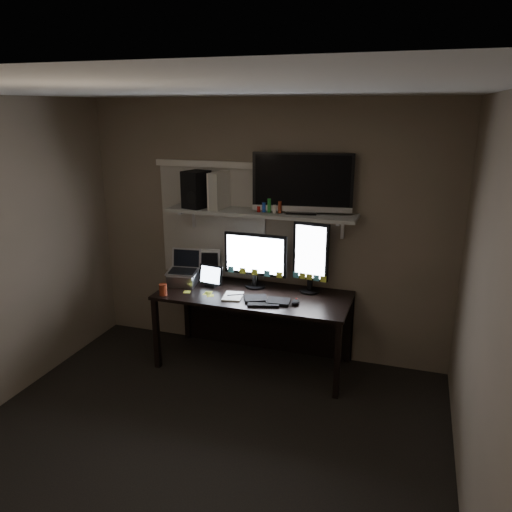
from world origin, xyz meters
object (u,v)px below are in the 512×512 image
at_px(desk, 257,307).
at_px(laptop, 182,269).
at_px(monitor_portrait, 311,257).
at_px(mouse, 296,302).
at_px(speaker, 196,189).
at_px(monitor_landscape, 255,260).
at_px(tablet, 211,276).
at_px(keyboard, 267,300).
at_px(cup, 163,290).
at_px(game_console, 219,190).
at_px(tv, 303,184).

xyz_separation_m(desk, laptop, (-0.74, -0.10, 0.34)).
bearing_deg(monitor_portrait, mouse, -91.00).
height_order(mouse, speaker, speaker).
bearing_deg(monitor_landscape, tablet, -161.14).
height_order(monitor_landscape, monitor_portrait, monitor_portrait).
xyz_separation_m(desk, tablet, (-0.45, -0.06, 0.29)).
xyz_separation_m(desk, monitor_portrait, (0.49, 0.10, 0.52)).
distance_m(keyboard, cup, 0.98).
bearing_deg(keyboard, cup, 173.60).
bearing_deg(monitor_portrait, game_console, -171.47).
bearing_deg(tablet, laptop, -164.07).
bearing_deg(tablet, mouse, -3.72).
xyz_separation_m(monitor_landscape, monitor_portrait, (0.53, 0.03, 0.07)).
distance_m(desk, mouse, 0.54).
height_order(keyboard, mouse, mouse).
xyz_separation_m(monitor_landscape, tv, (0.43, 0.04, 0.75)).
distance_m(monitor_portrait, keyboard, 0.58).
bearing_deg(speaker, laptop, -108.22).
height_order(tablet, laptop, laptop).
bearing_deg(desk, monitor_landscape, 122.58).
relative_size(monitor_landscape, tv, 0.69).
distance_m(desk, monitor_portrait, 0.72).
bearing_deg(desk, speaker, 174.81).
bearing_deg(tv, laptop, -177.49).
bearing_deg(mouse, keyboard, -176.30).
relative_size(tv, game_console, 2.61).
distance_m(laptop, game_console, 0.84).
bearing_deg(cup, tablet, 46.34).
relative_size(tablet, laptop, 0.75).
distance_m(mouse, tv, 1.06).
height_order(game_console, speaker, speaker).
height_order(desk, tablet, tablet).
bearing_deg(keyboard, tablet, 146.93).
height_order(keyboard, cup, cup).
bearing_deg(mouse, laptop, 171.69).
relative_size(desk, speaker, 5.13).
distance_m(game_console, speaker, 0.22).
height_order(monitor_portrait, cup, monitor_portrait).
bearing_deg(laptop, mouse, -14.21).
bearing_deg(speaker, monitor_landscape, 17.39).
bearing_deg(speaker, cup, -92.19).
distance_m(monitor_landscape, cup, 0.91).
bearing_deg(keyboard, game_console, 134.13).
xyz_separation_m(monitor_landscape, laptop, (-0.70, -0.16, -0.11)).
distance_m(monitor_landscape, tv, 0.87).
height_order(mouse, laptop, laptop).
xyz_separation_m(mouse, tablet, (-0.89, 0.19, 0.09)).
bearing_deg(desk, mouse, -29.24).
distance_m(monitor_portrait, tv, 0.69).
bearing_deg(keyboard, monitor_portrait, 34.39).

